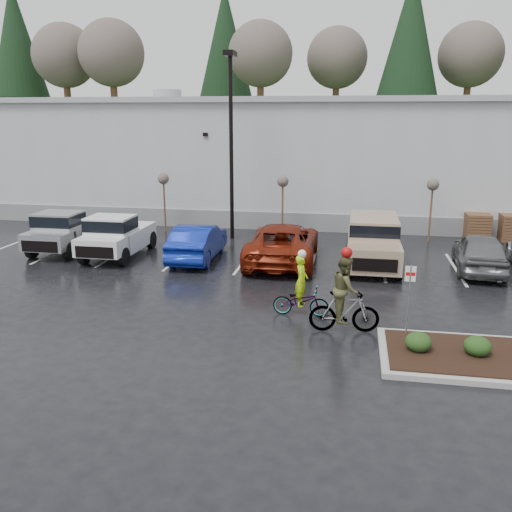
% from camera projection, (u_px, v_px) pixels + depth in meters
% --- Properties ---
extents(ground, '(120.00, 120.00, 0.00)m').
position_uv_depth(ground, '(275.00, 332.00, 16.20)').
color(ground, black).
rests_on(ground, ground).
extents(warehouse, '(60.50, 15.50, 7.20)m').
position_uv_depth(warehouse, '(322.00, 154.00, 36.20)').
color(warehouse, '#ADAFB1').
rests_on(warehouse, ground).
extents(wooded_ridge, '(80.00, 25.00, 6.00)m').
position_uv_depth(wooded_ridge, '(335.00, 145.00, 58.26)').
color(wooded_ridge, '#213D19').
rests_on(wooded_ridge, ground).
extents(lamppost, '(0.50, 1.00, 9.22)m').
position_uv_depth(lamppost, '(231.00, 127.00, 26.85)').
color(lamppost, black).
rests_on(lamppost, ground).
extents(sapling_west, '(0.60, 0.60, 3.20)m').
position_uv_depth(sapling_west, '(163.00, 182.00, 29.23)').
color(sapling_west, brown).
rests_on(sapling_west, ground).
extents(sapling_mid, '(0.60, 0.60, 3.20)m').
position_uv_depth(sapling_mid, '(283.00, 185.00, 28.13)').
color(sapling_mid, brown).
rests_on(sapling_mid, ground).
extents(sapling_east, '(0.60, 0.60, 3.20)m').
position_uv_depth(sapling_east, '(433.00, 188.00, 26.85)').
color(sapling_east, brown).
rests_on(sapling_east, ground).
extents(pallet_stack_a, '(1.20, 1.20, 1.35)m').
position_uv_depth(pallet_stack_a, '(477.00, 226.00, 27.91)').
color(pallet_stack_a, brown).
rests_on(pallet_stack_a, ground).
extents(pallet_stack_b, '(1.20, 1.20, 1.35)m').
position_uv_depth(pallet_stack_b, '(512.00, 228.00, 27.62)').
color(pallet_stack_b, brown).
rests_on(pallet_stack_b, ground).
extents(shrub_a, '(0.70, 0.70, 0.52)m').
position_uv_depth(shrub_a, '(418.00, 342.00, 14.46)').
color(shrub_a, black).
rests_on(shrub_a, curb_island).
extents(shrub_b, '(0.70, 0.70, 0.52)m').
position_uv_depth(shrub_b, '(477.00, 346.00, 14.21)').
color(shrub_b, black).
rests_on(shrub_b, curb_island).
extents(fire_lane_sign, '(0.30, 0.05, 2.20)m').
position_uv_depth(fire_lane_sign, '(409.00, 292.00, 15.39)').
color(fire_lane_sign, gray).
rests_on(fire_lane_sign, ground).
extents(pickup_silver, '(2.10, 5.20, 1.96)m').
position_uv_depth(pickup_silver, '(69.00, 229.00, 25.76)').
color(pickup_silver, '#A8AAB0').
rests_on(pickup_silver, ground).
extents(pickup_white, '(2.10, 5.20, 1.96)m').
position_uv_depth(pickup_white, '(120.00, 234.00, 24.80)').
color(pickup_white, silver).
rests_on(pickup_white, ground).
extents(car_blue, '(1.83, 4.89, 1.60)m').
position_uv_depth(car_blue, '(198.00, 242.00, 24.06)').
color(car_blue, navy).
rests_on(car_blue, ground).
extents(car_red, '(3.01, 6.27, 1.72)m').
position_uv_depth(car_red, '(283.00, 243.00, 23.58)').
color(car_red, maroon).
rests_on(car_red, ground).
extents(suv_tan, '(2.20, 5.10, 2.06)m').
position_uv_depth(suv_tan, '(373.00, 243.00, 22.85)').
color(suv_tan, tan).
rests_on(suv_tan, ground).
extents(car_grey, '(2.28, 4.84, 1.60)m').
position_uv_depth(car_grey, '(480.00, 252.00, 22.26)').
color(car_grey, slate).
rests_on(car_grey, ground).
extents(cyclist_hivis, '(1.81, 0.66, 2.19)m').
position_uv_depth(cyclist_hivis, '(301.00, 295.00, 17.35)').
color(cyclist_hivis, '#3F3F44').
rests_on(cyclist_hivis, ground).
extents(cyclist_olive, '(2.05, 1.01, 2.60)m').
position_uv_depth(cyclist_olive, '(345.00, 302.00, 15.98)').
color(cyclist_olive, '#3F3F44').
rests_on(cyclist_olive, ground).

